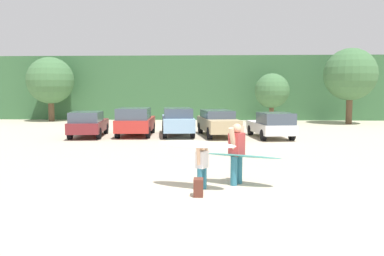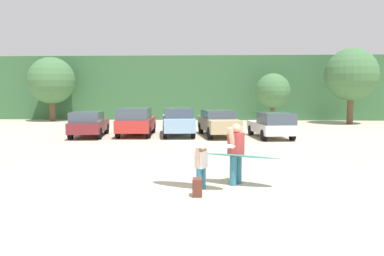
{
  "view_description": "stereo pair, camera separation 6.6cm",
  "coord_description": "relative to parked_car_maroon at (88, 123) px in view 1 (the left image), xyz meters",
  "views": [
    {
      "loc": [
        0.06,
        -9.05,
        2.67
      ],
      "look_at": [
        -0.7,
        7.1,
        1.12
      ],
      "focal_mm": 37.13,
      "sensor_mm": 36.0,
      "label": 1
    },
    {
      "loc": [
        0.12,
        -9.05,
        2.67
      ],
      "look_at": [
        -0.7,
        7.1,
        1.12
      ],
      "focal_mm": 37.13,
      "sensor_mm": 36.0,
      "label": 2
    }
  ],
  "objects": [
    {
      "name": "person_adult",
      "position": [
        7.71,
        -11.1,
        0.21
      ],
      "size": [
        0.54,
        0.74,
        1.73
      ],
      "rotation": [
        0.0,
        0.0,
        2.58
      ],
      "color": "teal",
      "rests_on": "ground_plane"
    },
    {
      "name": "parked_car_tan",
      "position": [
        7.38,
        0.76,
        0.05
      ],
      "size": [
        2.55,
        4.83,
        1.5
      ],
      "rotation": [
        0.0,
        0.0,
        1.76
      ],
      "color": "tan",
      "rests_on": "ground_plane"
    },
    {
      "name": "parked_car_maroon",
      "position": [
        0.0,
        0.0,
        0.0
      ],
      "size": [
        2.2,
        4.32,
        1.47
      ],
      "rotation": [
        0.0,
        0.0,
        1.69
      ],
      "color": "maroon",
      "rests_on": "ground_plane"
    },
    {
      "name": "surfboard_white",
      "position": [
        6.61,
        -11.68,
        0.45
      ],
      "size": [
        2.27,
        1.36,
        0.15
      ],
      "rotation": [
        0.0,
        0.0,
        2.77
      ],
      "color": "white"
    },
    {
      "name": "parked_car_sky_blue",
      "position": [
        5.03,
        0.94,
        0.09
      ],
      "size": [
        2.33,
        4.91,
        1.63
      ],
      "rotation": [
        0.0,
        0.0,
        1.7
      ],
      "color": "#84ADD1",
      "rests_on": "ground_plane"
    },
    {
      "name": "parked_car_white",
      "position": [
        10.36,
        -0.2,
        -0.02
      ],
      "size": [
        2.35,
        4.15,
        1.46
      ],
      "rotation": [
        0.0,
        0.0,
        1.73
      ],
      "color": "white",
      "rests_on": "ground_plane"
    },
    {
      "name": "tree_center_left",
      "position": [
        17.87,
        9.53,
        3.1
      ],
      "size": [
        4.08,
        4.08,
        5.93
      ],
      "color": "brown",
      "rests_on": "ground_plane"
    },
    {
      "name": "ground_plane",
      "position": [
        6.92,
        -13.15,
        -0.77
      ],
      "size": [
        120.0,
        120.0,
        0.0
      ],
      "primitive_type": "plane",
      "color": "beige"
    },
    {
      "name": "parked_car_red",
      "position": [
        2.6,
        0.58,
        0.08
      ],
      "size": [
        2.11,
        4.3,
        1.65
      ],
      "rotation": [
        0.0,
        0.0,
        1.62
      ],
      "color": "#B72D28",
      "rests_on": "ground_plane"
    },
    {
      "name": "surfboard_teal",
      "position": [
        7.83,
        -11.18,
        0.06
      ],
      "size": [
        2.38,
        1.44,
        0.2
      ],
      "rotation": [
        0.0,
        0.0,
        2.77
      ],
      "color": "teal"
    },
    {
      "name": "tree_far_left",
      "position": [
        11.96,
        10.49,
        1.83
      ],
      "size": [
        2.82,
        2.82,
        4.03
      ],
      "color": "brown",
      "rests_on": "ground_plane"
    },
    {
      "name": "backpack_dropped",
      "position": [
        6.67,
        -12.42,
        -0.54
      ],
      "size": [
        0.24,
        0.34,
        0.45
      ],
      "color": "#592D23",
      "rests_on": "ground_plane"
    },
    {
      "name": "person_child",
      "position": [
        6.75,
        -11.76,
        -0.07
      ],
      "size": [
        0.37,
        0.49,
        1.24
      ],
      "rotation": [
        0.0,
        0.0,
        2.58
      ],
      "color": "teal",
      "rests_on": "ground_plane"
    },
    {
      "name": "hillside_ridge",
      "position": [
        6.92,
        19.07,
        2.09
      ],
      "size": [
        108.0,
        12.0,
        5.71
      ],
      "primitive_type": "cube",
      "color": "#38663D",
      "rests_on": "ground_plane"
    },
    {
      "name": "tree_center",
      "position": [
        -6.69,
        11.19,
        2.7
      ],
      "size": [
        3.96,
        3.96,
        5.46
      ],
      "color": "brown",
      "rests_on": "ground_plane"
    }
  ]
}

